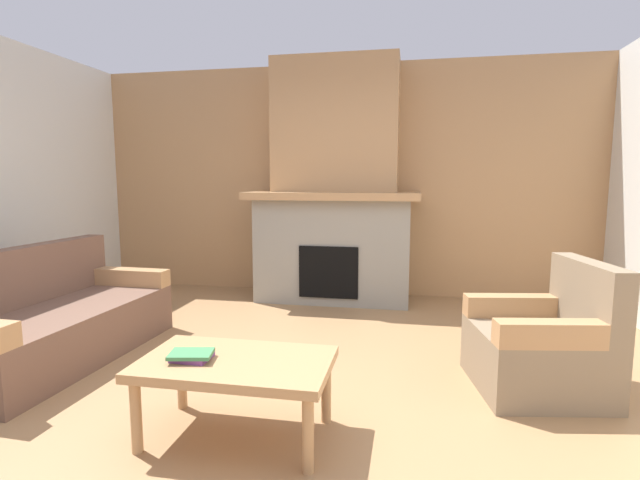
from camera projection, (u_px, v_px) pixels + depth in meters
The scene contains 7 objects.
ground at pixel (266, 401), 2.92m from camera, with size 9.00×9.00×0.00m, color #9E754C.
wall_back_wood_panel at pixel (339, 181), 5.68m from camera, with size 6.00×0.12×2.70m, color tan.
fireplace at pixel (334, 198), 5.33m from camera, with size 1.90×0.82×2.70m.
couch at pixel (53, 322), 3.60m from camera, with size 0.90×1.83×0.85m.
armchair at pixel (544, 346), 3.07m from camera, with size 0.88×0.88×0.85m.
coffee_table at pixel (236, 369), 2.48m from camera, with size 1.00×0.60×0.43m.
book_stack_near_edge at pixel (192, 356), 2.46m from camera, with size 0.24×0.19×0.04m.
Camera 1 is at (0.85, -2.66, 1.36)m, focal length 26.50 mm.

